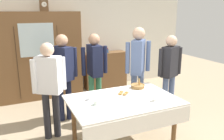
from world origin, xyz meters
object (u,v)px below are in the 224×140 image
at_px(bread_basket, 138,86).
at_px(pastry_plate, 123,94).
at_px(tea_cup_front_edge, 90,98).
at_px(spoon_mid_right, 128,102).
at_px(dining_table, 124,106).
at_px(person_behind_table_left, 95,67).
at_px(person_beside_shelf, 49,82).
at_px(wall_cabinet, 37,56).
at_px(person_behind_table_right, 138,63).
at_px(book_stack, 105,50).
at_px(mantel_clock, 44,6).
at_px(bookshelf_low, 105,70).
at_px(tea_cup_near_left, 155,99).
at_px(tea_cup_mid_right, 96,103).
at_px(spoon_center, 142,101).
at_px(person_by_cabinet, 63,70).
at_px(spoon_far_left, 111,113).
at_px(person_near_right_end, 170,68).

distance_m(bread_basket, pastry_plate, 0.42).
height_order(tea_cup_front_edge, spoon_mid_right, tea_cup_front_edge).
distance_m(dining_table, person_behind_table_left, 1.26).
bearing_deg(dining_table, person_beside_shelf, 144.99).
height_order(dining_table, person_behind_table_left, person_behind_table_left).
distance_m(wall_cabinet, person_behind_table_right, 2.39).
xyz_separation_m(book_stack, tea_cup_front_edge, (-1.26, -2.44, -0.24)).
relative_size(dining_table, pastry_plate, 5.68).
bearing_deg(mantel_clock, bookshelf_low, 2.00).
bearing_deg(tea_cup_near_left, wall_cabinet, 114.58).
bearing_deg(bread_basket, bookshelf_low, 81.35).
bearing_deg(tea_cup_mid_right, spoon_center, -12.75).
relative_size(wall_cabinet, person_by_cabinet, 1.24).
bearing_deg(spoon_far_left, book_stack, 68.67).
bearing_deg(spoon_far_left, tea_cup_near_left, 8.30).
bearing_deg(pastry_plate, spoon_center, -69.84).
distance_m(tea_cup_front_edge, tea_cup_mid_right, 0.21).
height_order(book_stack, spoon_center, book_stack).
bearing_deg(person_behind_table_right, person_beside_shelf, -174.83).
bearing_deg(book_stack, person_by_cabinet, -134.40).
bearing_deg(bread_basket, spoon_mid_right, -133.40).
distance_m(tea_cup_front_edge, person_near_right_end, 1.81).
height_order(spoon_far_left, person_by_cabinet, person_by_cabinet).
bearing_deg(dining_table, person_near_right_end, 25.76).
xyz_separation_m(bread_basket, person_near_right_end, (0.84, 0.24, 0.18)).
bearing_deg(person_near_right_end, spoon_mid_right, -151.04).
distance_m(spoon_mid_right, person_behind_table_right, 1.18).
relative_size(tea_cup_mid_right, person_behind_table_right, 0.08).
bearing_deg(spoon_mid_right, spoon_far_left, -146.36).
xyz_separation_m(pastry_plate, person_behind_table_right, (0.62, 0.62, 0.30)).
relative_size(dining_table, bread_basket, 6.63).
height_order(person_beside_shelf, person_behind_table_left, person_behind_table_left).
bearing_deg(tea_cup_front_edge, mantel_clock, 95.10).
xyz_separation_m(dining_table, wall_cabinet, (-0.90, 2.59, 0.36)).
distance_m(bread_basket, person_by_cabinet, 1.36).
height_order(dining_table, person_behind_table_right, person_behind_table_right).
height_order(dining_table, tea_cup_near_left, tea_cup_near_left).
height_order(bookshelf_low, person_behind_table_right, person_behind_table_right).
bearing_deg(person_by_cabinet, bread_basket, -36.95).
distance_m(dining_table, mantel_clock, 3.05).
relative_size(dining_table, mantel_clock, 6.63).
bearing_deg(person_behind_table_right, mantel_clock, 127.76).
bearing_deg(person_near_right_end, spoon_far_left, -149.94).
relative_size(mantel_clock, person_near_right_end, 0.15).
relative_size(dining_table, spoon_far_left, 13.36).
relative_size(spoon_center, spoon_mid_right, 1.00).
height_order(book_stack, person_beside_shelf, person_beside_shelf).
distance_m(tea_cup_near_left, bread_basket, 0.61).
bearing_deg(bookshelf_low, book_stack, 180.00).
relative_size(mantel_clock, person_beside_shelf, 0.16).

